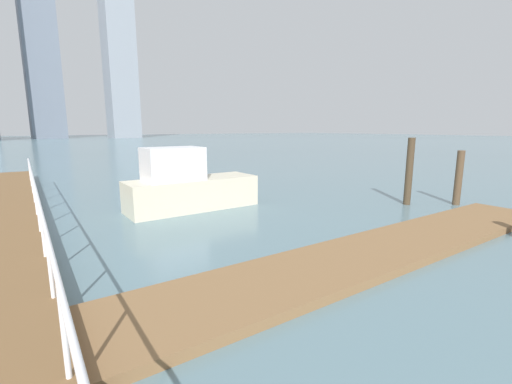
% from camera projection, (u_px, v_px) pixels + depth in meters
% --- Properties ---
extents(ground_plane, '(300.00, 300.00, 0.00)m').
position_uv_depth(ground_plane, '(128.00, 201.00, 13.92)').
color(ground_plane, slate).
extents(floating_dock, '(13.83, 2.00, 0.18)m').
position_uv_depth(floating_dock, '(381.00, 250.00, 8.02)').
color(floating_dock, olive).
rests_on(floating_dock, ground_plane).
extents(boardwalk_railing, '(0.06, 30.33, 1.08)m').
position_uv_depth(boardwalk_railing, '(52.00, 265.00, 4.15)').
color(boardwalk_railing, white).
rests_on(boardwalk_railing, boardwalk).
extents(dock_piling_0, '(0.26, 0.26, 2.07)m').
position_uv_depth(dock_piling_0, '(459.00, 178.00, 12.99)').
color(dock_piling_0, brown).
rests_on(dock_piling_0, ground_plane).
extents(dock_piling_2, '(0.26, 0.26, 2.55)m').
position_uv_depth(dock_piling_2, '(409.00, 172.00, 12.99)').
color(dock_piling_2, '#473826').
rests_on(dock_piling_2, ground_plane).
extents(moored_boat_1, '(4.71, 1.69, 2.25)m').
position_uv_depth(moored_boat_1, '(188.00, 186.00, 12.30)').
color(moored_boat_1, beige).
rests_on(moored_boat_1, ground_plane).
extents(skyline_tower_3, '(9.04, 6.77, 44.20)m').
position_uv_depth(skyline_tower_3, '(41.00, 58.00, 94.90)').
color(skyline_tower_3, slate).
rests_on(skyline_tower_3, ground_plane).
extents(skyline_tower_4, '(8.54, 8.26, 52.54)m').
position_uv_depth(skyline_tower_4, '(119.00, 47.00, 100.57)').
color(skyline_tower_4, '#8C939E').
rests_on(skyline_tower_4, ground_plane).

